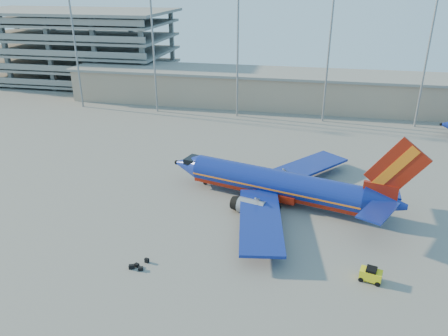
{
  "coord_description": "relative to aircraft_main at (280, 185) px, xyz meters",
  "views": [
    {
      "loc": [
        12.39,
        -52.99,
        30.41
      ],
      "look_at": [
        0.15,
        6.02,
        4.0
      ],
      "focal_mm": 35.0,
      "sensor_mm": 36.0,
      "label": 1
    }
  ],
  "objects": [
    {
      "name": "baggage_tug",
      "position": [
        11.3,
        -16.54,
        -1.82
      ],
      "size": [
        2.59,
        1.93,
        1.66
      ],
      "rotation": [
        0.0,
        0.0,
        -0.25
      ],
      "color": "yellow",
      "rests_on": "ground"
    },
    {
      "name": "light_mast_row",
      "position": [
        -3.83,
        41.36,
        14.87
      ],
      "size": [
        101.6,
        1.6,
        28.65
      ],
      "color": "gray",
      "rests_on": "ground"
    },
    {
      "name": "ground",
      "position": [
        -8.83,
        -4.64,
        -2.69
      ],
      "size": [
        220.0,
        220.0,
        0.0
      ],
      "primitive_type": "plane",
      "color": "slate",
      "rests_on": "ground"
    },
    {
      "name": "parking_garage",
      "position": [
        -70.83,
        69.41,
        9.04
      ],
      "size": [
        62.0,
        32.0,
        21.4
      ],
      "color": "slate",
      "rests_on": "ground"
    },
    {
      "name": "aircraft_main",
      "position": [
        0.0,
        0.0,
        0.0
      ],
      "size": [
        36.4,
        34.54,
        12.58
      ],
      "rotation": [
        0.0,
        0.0,
        -0.26
      ],
      "color": "navy",
      "rests_on": "ground"
    },
    {
      "name": "luggage_pile",
      "position": [
        -14.52,
        -19.42,
        -2.46
      ],
      "size": [
        1.93,
        2.04,
        0.54
      ],
      "color": "black",
      "rests_on": "ground"
    },
    {
      "name": "terminal_building",
      "position": [
        1.17,
        53.36,
        1.63
      ],
      "size": [
        122.0,
        16.0,
        8.5
      ],
      "color": "#9F856E",
      "rests_on": "ground"
    }
  ]
}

